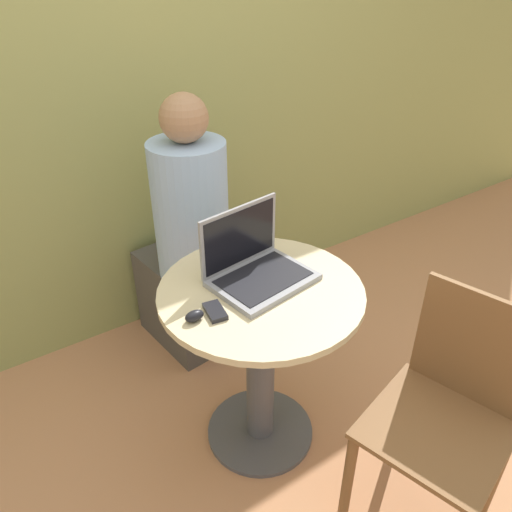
# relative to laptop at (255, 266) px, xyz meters

# --- Properties ---
(ground_plane) EXTENTS (12.00, 12.00, 0.00)m
(ground_plane) POSITION_rel_laptop_xyz_m (-0.02, -0.06, -0.78)
(ground_plane) COLOR tan
(back_wall) EXTENTS (7.00, 0.05, 2.60)m
(back_wall) POSITION_rel_laptop_xyz_m (-0.02, 0.93, 0.52)
(back_wall) COLOR #939956
(back_wall) RESTS_ON ground_plane
(round_table) EXTENTS (0.70, 0.70, 0.73)m
(round_table) POSITION_rel_laptop_xyz_m (-0.02, -0.06, -0.29)
(round_table) COLOR #4C4C51
(round_table) RESTS_ON ground_plane
(laptop) EXTENTS (0.37, 0.30, 0.25)m
(laptop) POSITION_rel_laptop_xyz_m (0.00, 0.00, 0.00)
(laptop) COLOR gray
(laptop) RESTS_ON round_table
(cell_phone) EXTENTS (0.07, 0.10, 0.02)m
(cell_phone) POSITION_rel_laptop_xyz_m (-0.22, -0.09, -0.04)
(cell_phone) COLOR black
(cell_phone) RESTS_ON round_table
(computer_mouse) EXTENTS (0.06, 0.04, 0.03)m
(computer_mouse) POSITION_rel_laptop_xyz_m (-0.29, -0.09, -0.03)
(computer_mouse) COLOR black
(computer_mouse) RESTS_ON round_table
(chair_empty) EXTENTS (0.49, 0.49, 0.86)m
(chair_empty) POSITION_rel_laptop_xyz_m (0.28, -0.65, -0.33)
(chair_empty) COLOR brown
(chair_empty) RESTS_ON ground_plane
(person_seated) EXTENTS (0.35, 0.51, 1.25)m
(person_seated) POSITION_rel_laptop_xyz_m (0.03, 0.59, -0.25)
(person_seated) COLOR #4C4742
(person_seated) RESTS_ON ground_plane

